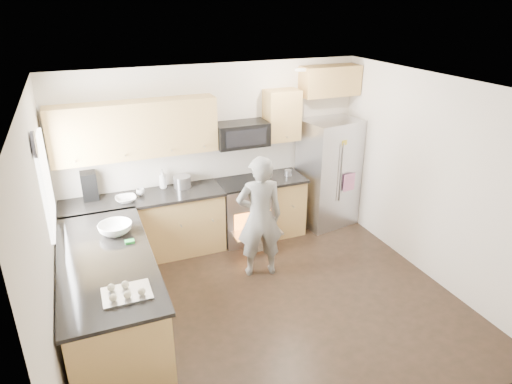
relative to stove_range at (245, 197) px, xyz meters
name	(u,v)px	position (x,y,z in m)	size (l,w,h in m)	color
ground	(267,305)	(-0.35, -1.69, -0.68)	(4.50, 4.50, 0.00)	black
room_shell	(265,176)	(-0.39, -1.68, 1.00)	(4.54, 4.04, 2.62)	silver
back_cabinet_run	(181,187)	(-0.94, 0.06, 0.29)	(4.45, 0.65, 2.50)	#AC8444
peninsula	(111,294)	(-2.10, -1.44, -0.21)	(0.96, 2.36, 1.05)	#AC8444
stove_range	(245,197)	(0.00, 0.00, 0.00)	(0.76, 0.97, 1.79)	#B7B7BC
refrigerator	(328,173)	(1.42, 0.01, 0.18)	(0.94, 0.79, 1.72)	#B7B7BC
person	(260,217)	(-0.17, -0.99, 0.15)	(0.60, 0.40, 1.65)	gray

